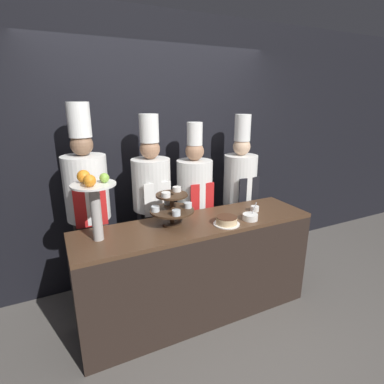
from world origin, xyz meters
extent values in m
plane|color=#5B5651|center=(0.00, 0.00, 0.00)|extent=(14.00, 14.00, 0.00)
cube|color=black|center=(0.00, 1.20, 1.40)|extent=(10.00, 0.06, 2.80)
cube|color=black|center=(0.00, 0.28, 0.45)|extent=(2.12, 0.56, 0.89)
cube|color=#4C3321|center=(0.00, 0.28, 0.91)|extent=(2.12, 0.56, 0.03)
cylinder|color=#3D2819|center=(-0.21, 0.33, 0.94)|extent=(0.17, 0.17, 0.02)
cylinder|color=#3D2819|center=(-0.21, 0.33, 1.07)|extent=(0.04, 0.04, 0.27)
cylinder|color=#3D2819|center=(-0.21, 0.33, 1.06)|extent=(0.38, 0.38, 0.02)
cylinder|color=#3D2819|center=(-0.21, 0.33, 1.20)|extent=(0.27, 0.27, 0.02)
cylinder|color=silver|center=(-0.35, 0.35, 1.09)|extent=(0.07, 0.07, 0.04)
cylinder|color=beige|center=(-0.35, 0.35, 1.08)|extent=(0.06, 0.06, 0.03)
cylinder|color=silver|center=(-0.23, 0.19, 1.09)|extent=(0.07, 0.07, 0.04)
cylinder|color=red|center=(-0.23, 0.19, 1.08)|extent=(0.06, 0.06, 0.03)
cylinder|color=silver|center=(-0.07, 0.31, 1.09)|extent=(0.07, 0.07, 0.04)
cylinder|color=green|center=(-0.07, 0.31, 1.08)|extent=(0.06, 0.06, 0.03)
cylinder|color=silver|center=(-0.19, 0.47, 1.09)|extent=(0.07, 0.07, 0.04)
cylinder|color=gold|center=(-0.19, 0.47, 1.08)|extent=(0.06, 0.06, 0.03)
cylinder|color=white|center=(-0.28, 0.28, 1.22)|extent=(0.07, 0.07, 0.04)
cylinder|color=white|center=(-0.14, 0.38, 1.22)|extent=(0.07, 0.07, 0.04)
cylinder|color=#B2ADA8|center=(-0.83, 0.31, 1.14)|extent=(0.08, 0.08, 0.43)
cylinder|color=white|center=(-0.83, 0.31, 1.37)|extent=(0.32, 0.32, 0.01)
sphere|color=#84B742|center=(-0.75, 0.31, 1.41)|extent=(0.07, 0.07, 0.07)
sphere|color=orange|center=(-0.88, 0.37, 1.42)|extent=(0.09, 0.09, 0.09)
sphere|color=orange|center=(-0.86, 0.24, 1.42)|extent=(0.09, 0.09, 0.09)
cylinder|color=white|center=(0.21, 0.13, 0.93)|extent=(0.23, 0.23, 0.01)
cylinder|color=#E0BC89|center=(0.21, 0.13, 0.97)|extent=(0.18, 0.18, 0.06)
cylinder|color=#472819|center=(0.21, 0.13, 1.00)|extent=(0.18, 0.18, 0.01)
cylinder|color=white|center=(0.62, 0.28, 0.96)|extent=(0.08, 0.08, 0.05)
cylinder|color=white|center=(0.45, 0.13, 0.96)|extent=(0.14, 0.14, 0.05)
cylinder|color=#BCBCC1|center=(0.49, 0.13, 1.03)|extent=(0.05, 0.01, 0.11)
cube|color=#38332D|center=(-0.83, 0.83, 0.46)|extent=(0.29, 0.16, 0.92)
cylinder|color=white|center=(-0.83, 0.83, 1.21)|extent=(0.38, 0.38, 0.58)
cube|color=red|center=(-0.83, 0.65, 1.09)|extent=(0.27, 0.01, 0.37)
sphere|color=#846047|center=(-0.83, 0.83, 1.59)|extent=(0.19, 0.19, 0.19)
cylinder|color=white|center=(-0.83, 0.83, 1.79)|extent=(0.19, 0.19, 0.29)
cube|color=#28282D|center=(-0.22, 0.83, 0.46)|extent=(0.28, 0.15, 0.91)
cylinder|color=silver|center=(-0.22, 0.83, 1.16)|extent=(0.37, 0.37, 0.50)
cube|color=white|center=(-0.22, 0.65, 1.06)|extent=(0.26, 0.01, 0.32)
sphere|color=#A37556|center=(-0.22, 0.83, 1.51)|extent=(0.19, 0.19, 0.19)
cylinder|color=white|center=(-0.22, 0.83, 1.70)|extent=(0.18, 0.18, 0.26)
cube|color=#28282D|center=(0.25, 0.83, 0.42)|extent=(0.28, 0.15, 0.83)
cylinder|color=white|center=(0.25, 0.83, 1.09)|extent=(0.37, 0.37, 0.53)
cube|color=red|center=(0.25, 0.65, 0.99)|extent=(0.26, 0.01, 0.34)
sphere|color=#A37556|center=(0.25, 0.83, 1.45)|extent=(0.19, 0.19, 0.19)
cylinder|color=white|center=(0.25, 0.83, 1.63)|extent=(0.16, 0.16, 0.23)
cube|color=black|center=(0.82, 0.83, 0.40)|extent=(0.28, 0.15, 0.80)
cylinder|color=white|center=(0.82, 0.83, 1.08)|extent=(0.37, 0.37, 0.57)
cube|color=black|center=(0.82, 0.65, 0.97)|extent=(0.26, 0.01, 0.36)
sphere|color=#DBB28E|center=(0.82, 0.83, 1.46)|extent=(0.19, 0.19, 0.19)
cylinder|color=white|center=(0.82, 0.83, 1.67)|extent=(0.17, 0.17, 0.28)
camera|label=1|loc=(-1.09, -1.87, 1.95)|focal=28.00mm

